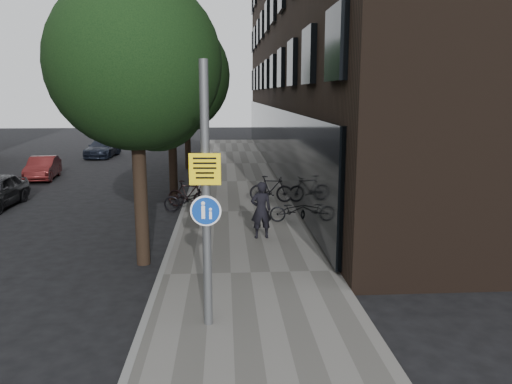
{
  "coord_description": "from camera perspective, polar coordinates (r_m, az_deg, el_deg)",
  "views": [
    {
      "loc": [
        -0.37,
        -8.58,
        4.55
      ],
      "look_at": [
        0.45,
        4.27,
        2.0
      ],
      "focal_mm": 35.0,
      "sensor_mm": 36.0,
      "label": 1
    }
  ],
  "objects": [
    {
      "name": "parked_car_mid",
      "position": [
        29.18,
        -23.19,
        2.54
      ],
      "size": [
        1.74,
        3.83,
        1.22
      ],
      "primitive_type": "imported",
      "rotation": [
        0.0,
        0.0,
        0.13
      ],
      "color": "maroon",
      "rests_on": "ground"
    },
    {
      "name": "parked_bike_curb_near",
      "position": [
        19.12,
        -7.85,
        -0.87
      ],
      "size": [
        1.82,
        0.74,
        0.93
      ],
      "primitive_type": "imported",
      "rotation": [
        0.0,
        0.0,
        1.5
      ],
      "color": "black",
      "rests_on": "sidewalk"
    },
    {
      "name": "curb_edge",
      "position": [
        19.18,
        -8.42,
        -2.44
      ],
      "size": [
        0.15,
        60.0,
        0.13
      ],
      "primitive_type": "cube",
      "color": "slate",
      "rests_on": "ground"
    },
    {
      "name": "parked_bike_curb_far",
      "position": [
        19.73,
        -7.72,
        -0.27
      ],
      "size": [
        1.86,
        1.15,
        1.08
      ],
      "primitive_type": "imported",
      "rotation": [
        0.0,
        0.0,
        1.19
      ],
      "color": "black",
      "rests_on": "sidewalk"
    },
    {
      "name": "sidewalk",
      "position": [
        19.13,
        -1.68,
        -2.38
      ],
      "size": [
        4.5,
        60.0,
        0.12
      ],
      "primitive_type": "cube",
      "color": "#64615C",
      "rests_on": "ground"
    },
    {
      "name": "street_tree_near",
      "position": [
        13.41,
        -13.26,
        13.3
      ],
      "size": [
        4.4,
        4.4,
        7.5
      ],
      "color": "black",
      "rests_on": "ground"
    },
    {
      "name": "street_tree_far",
      "position": [
        30.8,
        -7.84,
        12.15
      ],
      "size": [
        5.0,
        5.0,
        7.8
      ],
      "color": "black",
      "rests_on": "ground"
    },
    {
      "name": "ground",
      "position": [
        9.72,
        -1.07,
        -16.71
      ],
      "size": [
        120.0,
        120.0,
        0.0
      ],
      "primitive_type": "plane",
      "color": "black",
      "rests_on": "ground"
    },
    {
      "name": "pedestrian",
      "position": [
        15.42,
        0.58,
        -2.06
      ],
      "size": [
        0.7,
        0.5,
        1.78
      ],
      "primitive_type": "imported",
      "rotation": [
        0.0,
        0.0,
        3.26
      ],
      "color": "black",
      "rests_on": "sidewalk"
    },
    {
      "name": "parked_car_far",
      "position": [
        38.04,
        -17.11,
        4.83
      ],
      "size": [
        2.07,
        4.56,
        1.3
      ],
      "primitive_type": "imported",
      "rotation": [
        0.0,
        0.0,
        -0.06
      ],
      "color": "black",
      "rests_on": "ground"
    },
    {
      "name": "parked_bike_facade_near",
      "position": [
        17.47,
        4.26,
        -2.07
      ],
      "size": [
        1.68,
        0.72,
        0.86
      ],
      "primitive_type": "imported",
      "rotation": [
        0.0,
        0.0,
        1.48
      ],
      "color": "black",
      "rests_on": "sidewalk"
    },
    {
      "name": "street_tree_mid",
      "position": [
        21.84,
        -9.54,
        12.53
      ],
      "size": [
        5.0,
        5.0,
        7.8
      ],
      "color": "black",
      "rests_on": "ground"
    },
    {
      "name": "signpost",
      "position": [
        9.33,
        -5.73,
        -0.54
      ],
      "size": [
        0.58,
        0.17,
        5.03
      ],
      "rotation": [
        0.0,
        0.0,
        -0.07
      ],
      "color": "#595B5E",
      "rests_on": "sidewalk"
    },
    {
      "name": "building_right_dark_brick",
      "position": [
        32.15,
        13.13,
        18.88
      ],
      "size": [
        12.0,
        40.0,
        18.0
      ],
      "primitive_type": "cube",
      "color": "black",
      "rests_on": "ground"
    },
    {
      "name": "parked_bike_facade_far",
      "position": [
        20.65,
        1.76,
        0.36
      ],
      "size": [
        1.88,
        0.86,
        1.09
      ],
      "primitive_type": "imported",
      "rotation": [
        0.0,
        0.0,
        1.38
      ],
      "color": "black",
      "rests_on": "sidewalk"
    }
  ]
}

